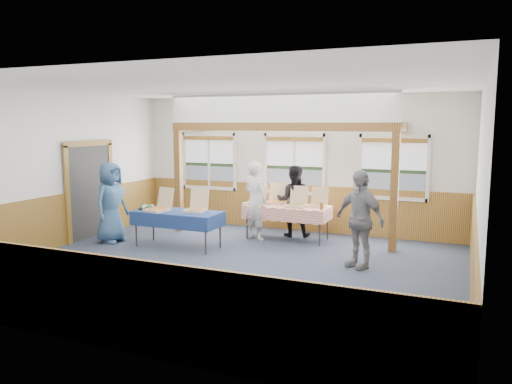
# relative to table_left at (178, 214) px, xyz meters

# --- Properties ---
(floor) EXTENTS (8.00, 8.00, 0.00)m
(floor) POSITION_rel_table_left_xyz_m (1.66, -0.89, -0.70)
(floor) COLOR #293243
(floor) RESTS_ON ground
(ceiling) EXTENTS (8.00, 8.00, 0.00)m
(ceiling) POSITION_rel_table_left_xyz_m (1.66, -0.89, 2.50)
(ceiling) COLOR white
(ceiling) RESTS_ON wall_back
(wall_back) EXTENTS (8.00, 0.00, 8.00)m
(wall_back) POSITION_rel_table_left_xyz_m (1.66, 2.61, 0.90)
(wall_back) COLOR silver
(wall_back) RESTS_ON floor
(wall_front) EXTENTS (8.00, 0.00, 8.00)m
(wall_front) POSITION_rel_table_left_xyz_m (1.66, -4.39, 0.90)
(wall_front) COLOR silver
(wall_front) RESTS_ON floor
(wall_left) EXTENTS (0.00, 8.00, 8.00)m
(wall_left) POSITION_rel_table_left_xyz_m (-2.34, -0.89, 0.90)
(wall_left) COLOR silver
(wall_left) RESTS_ON floor
(wall_right) EXTENTS (0.00, 8.00, 8.00)m
(wall_right) POSITION_rel_table_left_xyz_m (5.66, -0.89, 0.90)
(wall_right) COLOR silver
(wall_right) RESTS_ON floor
(wainscot_back) EXTENTS (7.98, 0.05, 1.10)m
(wainscot_back) POSITION_rel_table_left_xyz_m (1.66, 2.59, -0.15)
(wainscot_back) COLOR brown
(wainscot_back) RESTS_ON floor
(wainscot_front) EXTENTS (7.98, 0.05, 1.10)m
(wainscot_front) POSITION_rel_table_left_xyz_m (1.66, -4.36, -0.15)
(wainscot_front) COLOR brown
(wainscot_front) RESTS_ON floor
(wainscot_left) EXTENTS (0.05, 6.98, 1.10)m
(wainscot_left) POSITION_rel_table_left_xyz_m (-2.32, -0.89, -0.15)
(wainscot_left) COLOR brown
(wainscot_left) RESTS_ON floor
(wainscot_right) EXTENTS (0.05, 6.98, 1.10)m
(wainscot_right) POSITION_rel_table_left_xyz_m (5.63, -0.89, -0.15)
(wainscot_right) COLOR brown
(wainscot_right) RESTS_ON floor
(cased_opening) EXTENTS (0.06, 1.30, 2.10)m
(cased_opening) POSITION_rel_table_left_xyz_m (-2.30, 0.01, 0.35)
(cased_opening) COLOR #2C2C2C
(cased_opening) RESTS_ON wall_left
(window_left) EXTENTS (1.56, 0.10, 1.46)m
(window_left) POSITION_rel_table_left_xyz_m (-0.64, 2.57, 0.98)
(window_left) COLOR white
(window_left) RESTS_ON wall_back
(window_mid) EXTENTS (1.56, 0.10, 1.46)m
(window_mid) POSITION_rel_table_left_xyz_m (1.66, 2.57, 0.98)
(window_mid) COLOR white
(window_mid) RESTS_ON wall_back
(window_right) EXTENTS (1.56, 0.10, 1.46)m
(window_right) POSITION_rel_table_left_xyz_m (3.96, 2.57, 0.98)
(window_right) COLOR white
(window_right) RESTS_ON wall_back
(post_left) EXTENTS (0.15, 0.15, 2.40)m
(post_left) POSITION_rel_table_left_xyz_m (-0.84, 1.41, 0.50)
(post_left) COLOR #553812
(post_left) RESTS_ON floor
(post_right) EXTENTS (0.15, 0.15, 2.40)m
(post_right) POSITION_rel_table_left_xyz_m (4.16, 1.41, 0.50)
(post_right) COLOR #553812
(post_right) RESTS_ON floor
(cross_beam) EXTENTS (5.15, 0.18, 0.18)m
(cross_beam) POSITION_rel_table_left_xyz_m (1.66, 1.41, 1.79)
(cross_beam) COLOR #553812
(cross_beam) RESTS_ON post_left
(table_left) EXTENTS (2.00, 1.56, 0.76)m
(table_left) POSITION_rel_table_left_xyz_m (0.00, 0.00, 0.00)
(table_left) COLOR #2C2C2C
(table_left) RESTS_ON floor
(table_right) EXTENTS (2.00, 1.30, 0.76)m
(table_right) POSITION_rel_table_left_xyz_m (1.85, 1.57, 0.00)
(table_right) COLOR #2C2C2C
(table_right) RESTS_ON floor
(pizza_box_a) EXTENTS (0.52, 0.60, 0.47)m
(pizza_box_a) POSITION_rel_table_left_xyz_m (-0.39, -0.11, 0.13)
(pizza_box_a) COLOR #D8B590
(pizza_box_a) RESTS_ON table_left
(pizza_box_b) EXTENTS (0.47, 0.55, 0.45)m
(pizza_box_b) POSITION_rel_table_left_xyz_m (0.34, 0.16, 0.12)
(pizza_box_b) COLOR #D8B590
(pizza_box_b) RESTS_ON table_left
(pizza_box_c) EXTENTS (0.48, 0.54, 0.43)m
(pizza_box_c) POSITION_rel_table_left_xyz_m (1.11, 1.48, 0.12)
(pizza_box_c) COLOR #D8B590
(pizza_box_c) RESTS_ON table_right
(pizza_box_d) EXTENTS (0.44, 0.53, 0.45)m
(pizza_box_d) POSITION_rel_table_left_xyz_m (1.49, 1.77, 0.12)
(pizza_box_d) COLOR #D8B590
(pizza_box_d) RESTS_ON table_right
(pizza_box_e) EXTENTS (0.43, 0.51, 0.44)m
(pizza_box_e) POSITION_rel_table_left_xyz_m (2.09, 1.50, 0.12)
(pizza_box_e) COLOR #D8B590
(pizza_box_e) RESTS_ON table_right
(pizza_box_f) EXTENTS (0.39, 0.47, 0.41)m
(pizza_box_f) POSITION_rel_table_left_xyz_m (2.50, 1.72, 0.12)
(pizza_box_f) COLOR #D8B590
(pizza_box_f) RESTS_ON table_right
(veggie_tray) EXTENTS (0.37, 0.37, 0.09)m
(veggie_tray) POSITION_rel_table_left_xyz_m (-0.75, 0.00, 0.09)
(veggie_tray) COLOR black
(veggie_tray) RESTS_ON table_left
(drink_glass) EXTENTS (0.07, 0.07, 0.15)m
(drink_glass) POSITION_rel_table_left_xyz_m (2.70, 1.32, 0.13)
(drink_glass) COLOR #9C4F1A
(drink_glass) RESTS_ON table_right
(woman_white) EXTENTS (0.75, 0.63, 1.74)m
(woman_white) POSITION_rel_table_left_xyz_m (1.20, 1.30, 0.17)
(woman_white) COLOR silver
(woman_white) RESTS_ON floor
(woman_black) EXTENTS (0.91, 0.78, 1.62)m
(woman_black) POSITION_rel_table_left_xyz_m (1.87, 1.95, 0.11)
(woman_black) COLOR black
(woman_black) RESTS_ON floor
(man_blue) EXTENTS (0.60, 0.88, 1.74)m
(man_blue) POSITION_rel_table_left_xyz_m (-1.57, -0.16, 0.17)
(man_blue) COLOR #355A86
(man_blue) RESTS_ON floor
(person_grey) EXTENTS (1.11, 0.88, 1.76)m
(person_grey) POSITION_rel_table_left_xyz_m (3.76, 0.04, 0.18)
(person_grey) COLOR gray
(person_grey) RESTS_ON floor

